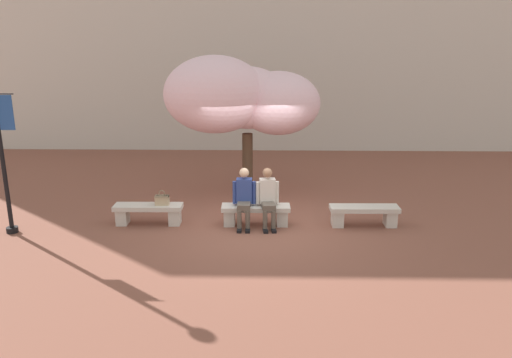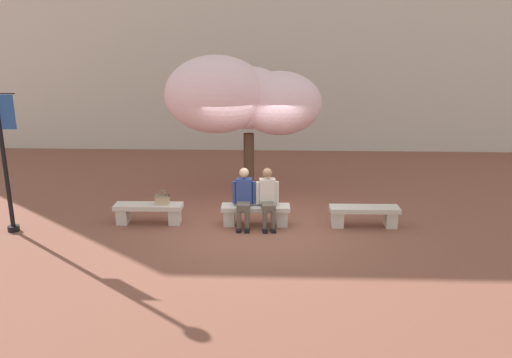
% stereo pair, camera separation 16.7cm
% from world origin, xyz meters
% --- Properties ---
extents(ground_plane, '(100.00, 100.00, 0.00)m').
position_xyz_m(ground_plane, '(0.00, 0.00, 0.00)').
color(ground_plane, brown).
extents(building_facade, '(28.00, 4.00, 10.76)m').
position_xyz_m(building_facade, '(0.00, 9.79, 5.38)').
color(building_facade, beige).
rests_on(building_facade, ground).
extents(stone_bench_west_end, '(1.51, 0.44, 0.45)m').
position_xyz_m(stone_bench_west_end, '(-2.38, 0.00, 0.29)').
color(stone_bench_west_end, beige).
rests_on(stone_bench_west_end, ground).
extents(stone_bench_near_west, '(1.51, 0.44, 0.45)m').
position_xyz_m(stone_bench_near_west, '(-0.00, 0.00, 0.29)').
color(stone_bench_near_west, beige).
rests_on(stone_bench_near_west, ground).
extents(stone_bench_center, '(1.51, 0.44, 0.45)m').
position_xyz_m(stone_bench_center, '(2.38, 0.00, 0.29)').
color(stone_bench_center, beige).
rests_on(stone_bench_center, ground).
extents(person_seated_left, '(0.51, 0.68, 1.29)m').
position_xyz_m(person_seated_left, '(-0.25, -0.05, 0.70)').
color(person_seated_left, black).
rests_on(person_seated_left, ground).
extents(person_seated_right, '(0.51, 0.71, 1.29)m').
position_xyz_m(person_seated_right, '(0.26, -0.05, 0.70)').
color(person_seated_right, black).
rests_on(person_seated_right, ground).
extents(handbag, '(0.30, 0.15, 0.34)m').
position_xyz_m(handbag, '(-2.06, -0.00, 0.58)').
color(handbag, tan).
rests_on(handbag, stone_bench_west_end).
extents(cherry_tree_main, '(3.92, 2.59, 3.62)m').
position_xyz_m(cherry_tree_main, '(-0.40, 2.18, 2.55)').
color(cherry_tree_main, '#473323').
rests_on(cherry_tree_main, ground).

